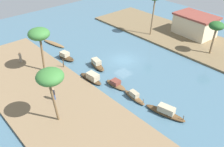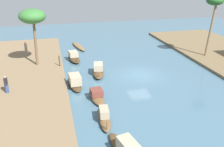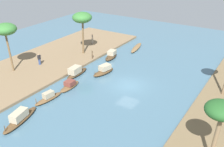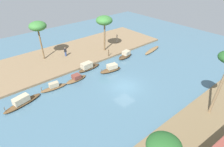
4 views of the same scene
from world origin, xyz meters
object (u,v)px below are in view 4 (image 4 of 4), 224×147
(sampan_with_red_awning, at_px, (88,67))
(person_by_mooring, at_px, (65,52))
(sampan_downstream_large, at_px, (152,50))
(person_on_near_bank, at_px, (117,39))
(sampan_open_hull, at_px, (54,87))
(sampan_near_left_bank, at_px, (125,55))
(palm_tree_left_far, at_px, (38,27))
(sampan_midstream, at_px, (111,69))
(sampan_with_tall_canopy, at_px, (76,78))
(mooring_post, at_px, (109,53))
(sampan_foreground, at_px, (22,102))
(palm_tree_left_near, at_px, (104,21))

(sampan_with_red_awning, xyz_separation_m, person_by_mooring, (0.55, -6.37, 0.57))
(sampan_downstream_large, distance_m, person_on_near_bank, 7.94)
(sampan_open_hull, height_order, sampan_with_red_awning, sampan_with_red_awning)
(sampan_near_left_bank, xyz_separation_m, person_by_mooring, (8.39, -7.07, 0.63))
(sampan_downstream_large, relative_size, person_on_near_bank, 3.13)
(palm_tree_left_far, bearing_deg, person_by_mooring, 153.94)
(sampan_open_hull, bearing_deg, sampan_near_left_bank, -171.07)
(sampan_midstream, xyz_separation_m, person_by_mooring, (3.00, -9.30, 0.61))
(sampan_downstream_large, height_order, sampan_with_red_awning, sampan_with_red_awning)
(sampan_downstream_large, relative_size, sampan_open_hull, 1.40)
(sampan_near_left_bank, bearing_deg, palm_tree_left_far, -45.70)
(sampan_open_hull, distance_m, sampan_with_red_awning, 7.06)
(sampan_near_left_bank, xyz_separation_m, sampan_with_tall_canopy, (11.11, 0.95, -0.11))
(sampan_near_left_bank, xyz_separation_m, person_on_near_bank, (-3.36, -6.12, 0.58))
(sampan_near_left_bank, relative_size, sampan_midstream, 0.92)
(sampan_midstream, height_order, person_on_near_bank, person_on_near_bank)
(sampan_downstream_large, xyz_separation_m, sampan_near_left_bank, (6.02, -1.30, 0.26))
(person_on_near_bank, distance_m, mooring_post, 7.14)
(mooring_post, bearing_deg, palm_tree_left_far, -35.90)
(sampan_near_left_bank, height_order, person_by_mooring, person_by_mooring)
(sampan_midstream, xyz_separation_m, sampan_foreground, (13.86, -0.79, -0.03))
(sampan_with_red_awning, distance_m, sampan_foreground, 11.61)
(sampan_foreground, relative_size, mooring_post, 3.97)
(sampan_midstream, height_order, sampan_foreground, sampan_midstream)
(mooring_post, bearing_deg, person_by_mooring, -40.75)
(sampan_near_left_bank, height_order, sampan_midstream, sampan_midstream)
(sampan_open_hull, height_order, sampan_foreground, sampan_foreground)
(sampan_near_left_bank, xyz_separation_m, palm_tree_left_far, (11.88, -8.78, 5.69))
(sampan_downstream_large, xyz_separation_m, sampan_midstream, (11.40, 0.93, 0.28))
(sampan_midstream, xyz_separation_m, person_on_near_bank, (-8.74, -8.36, 0.56))
(sampan_with_red_awning, bearing_deg, palm_tree_left_near, -153.60)
(sampan_midstream, bearing_deg, sampan_near_left_bank, -146.88)
(sampan_midstream, height_order, sampan_with_tall_canopy, sampan_midstream)
(sampan_near_left_bank, height_order, sampan_foreground, sampan_foreground)
(sampan_midstream, distance_m, palm_tree_left_far, 13.98)
(person_on_near_bank, height_order, person_by_mooring, person_on_near_bank)
(sampan_downstream_large, relative_size, sampan_midstream, 1.40)
(sampan_open_hull, bearing_deg, sampan_foreground, 12.84)
(sampan_near_left_bank, height_order, person_on_near_bank, person_on_near_bank)
(sampan_open_hull, bearing_deg, sampan_with_tall_canopy, -175.79)
(mooring_post, bearing_deg, sampan_with_red_awning, 12.84)
(palm_tree_left_far, bearing_deg, person_on_near_bank, 170.12)
(mooring_post, bearing_deg, person_on_near_bank, -144.01)
(palm_tree_left_near, bearing_deg, sampan_midstream, 58.56)
(sampan_midstream, bearing_deg, mooring_post, -114.88)
(person_by_mooring, bearing_deg, sampan_with_tall_canopy, 77.32)
(sampan_open_hull, xyz_separation_m, palm_tree_left_near, (-13.44, -5.35, 5.71))
(sampan_open_hull, distance_m, person_by_mooring, 10.18)
(sampan_with_red_awning, height_order, person_on_near_bank, person_on_near_bank)
(sampan_downstream_large, relative_size, sampan_with_tall_canopy, 1.53)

